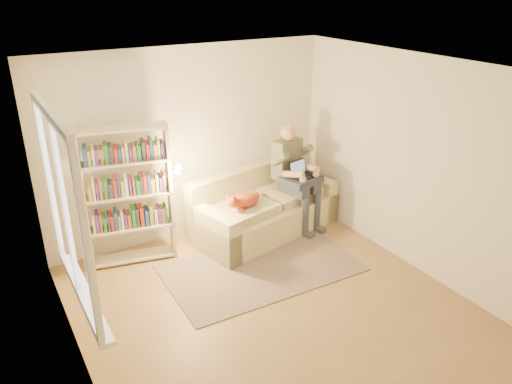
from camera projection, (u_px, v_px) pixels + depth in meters
floor at (279, 314)px, 5.43m from camera, size 4.50×4.50×0.00m
ceiling at (284, 73)px, 4.39m from camera, size 4.00×4.50×0.02m
wall_left at (72, 260)px, 3.98m from camera, size 0.02×4.50×2.60m
wall_right at (424, 169)px, 5.85m from camera, size 0.02×4.50×2.60m
wall_back at (190, 144)px, 6.69m from camera, size 4.00×0.02×2.60m
wall_front at (477, 337)px, 3.14m from camera, size 4.00×0.02×2.60m
window at (72, 239)px, 4.14m from camera, size 0.12×1.52×1.69m
sofa at (263, 210)px, 7.08m from camera, size 2.24×1.35×0.89m
person at (294, 171)px, 7.04m from camera, size 0.53×0.72×1.49m
cat at (242, 201)px, 6.54m from camera, size 0.63×0.32×0.24m
blanket at (302, 179)px, 6.99m from camera, size 0.59×0.52×0.09m
laptop at (301, 172)px, 6.95m from camera, size 0.35×0.31×0.27m
bookshelf at (128, 190)px, 6.08m from camera, size 1.17×0.56×1.79m
rug at (261, 268)px, 6.27m from camera, size 2.40×1.45×0.01m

